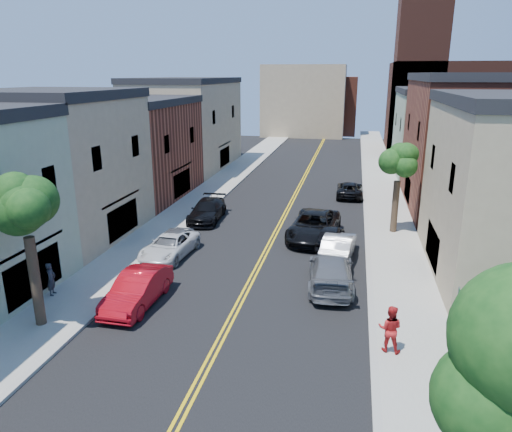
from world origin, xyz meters
The scene contains 25 objects.
sidewalk_left centered at (-7.90, 40.00, 0.07)m, with size 3.20×100.00×0.15m, color gray.
sidewalk_right centered at (7.90, 40.00, 0.07)m, with size 3.20×100.00×0.15m, color gray.
curb_left centered at (-6.15, 40.00, 0.07)m, with size 0.30×100.00×0.15m, color gray.
curb_right centered at (6.15, 40.00, 0.07)m, with size 0.30×100.00×0.15m, color gray.
bldg_left_tan_near centered at (-14.00, 25.00, 4.50)m, with size 9.00×10.00×9.00m, color #998466.
bldg_left_brick centered at (-14.00, 36.00, 4.00)m, with size 9.00×12.00×8.00m, color brown.
bldg_left_tan_far centered at (-14.00, 50.00, 4.75)m, with size 9.00×16.00×9.50m, color #998466.
bldg_right_brick centered at (14.00, 38.00, 5.00)m, with size 9.00×14.00×10.00m, color brown.
bldg_right_palegrn centered at (14.00, 52.00, 4.25)m, with size 9.00×12.00×8.50m, color gray.
church centered at (16.33, 67.07, 7.24)m, with size 16.20×14.20×22.60m.
backdrop_left centered at (-4.00, 82.00, 6.00)m, with size 14.00×8.00×12.00m, color #998466.
backdrop_center centered at (0.00, 86.00, 5.00)m, with size 10.00×8.00×10.00m, color brown.
tree_left_mid centered at (-7.88, 14.01, 6.58)m, with size 5.20×5.20×9.29m.
tree_right_far centered at (7.92, 30.01, 5.76)m, with size 4.40×4.40×8.03m.
red_sedan centered at (-4.66, 16.72, 0.79)m, with size 1.68×4.82×1.59m, color #B50C17.
white_pickup centered at (-5.50, 22.84, 0.68)m, with size 2.24×4.87×1.35m, color silver.
grey_car_left centered at (-5.50, 23.19, 0.73)m, with size 1.74×4.31×1.47m, color #575A5E.
black_car_left centered at (-5.50, 30.34, 0.76)m, with size 2.13×5.23×1.52m, color black.
grey_car_right centered at (4.15, 20.62, 0.80)m, with size 2.25×5.54×1.61m, color #57595F.
black_car_right centered at (3.80, 26.47, 0.72)m, with size 1.71×4.24×1.45m, color black.
silver_car_right centered at (4.39, 24.60, 0.78)m, with size 1.64×4.71×1.55m, color #989A9F.
dark_car_right_far centered at (4.80, 39.64, 0.66)m, with size 2.20×4.78×1.33m, color black.
black_suv_lane centered at (2.66, 27.83, 0.88)m, with size 2.93×6.34×1.76m, color black.
pedestrian_left centered at (-9.10, 16.60, 0.97)m, with size 0.60×0.39×1.64m, color #292B32.
pedestrian_right centered at (6.70, 14.88, 1.10)m, with size 0.93×0.72×1.91m, color red.
Camera 1 is at (4.91, -1.96, 10.52)m, focal length 33.11 mm.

